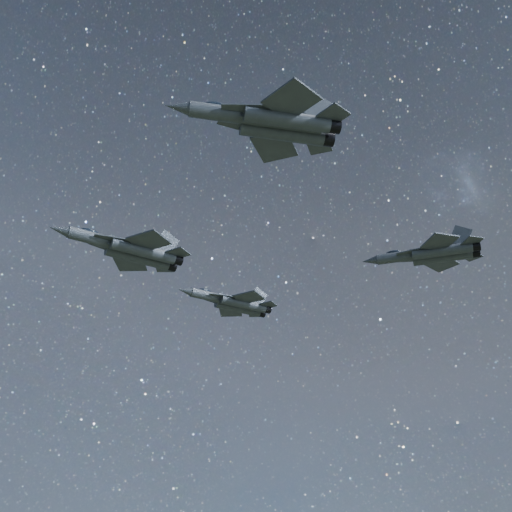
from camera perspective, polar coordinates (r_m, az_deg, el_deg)
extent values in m
cylinder|color=#373E45|center=(85.56, -14.81, 1.52)|extent=(8.27, 4.89, 1.74)
cone|color=#373E45|center=(84.66, -18.26, 2.41)|extent=(3.08, 2.50, 1.56)
ellipsoid|color=black|center=(85.71, -15.60, 2.22)|extent=(2.90, 2.13, 0.86)
cube|color=#373E45|center=(86.88, -11.18, 0.54)|extent=(9.07, 5.19, 1.45)
cylinder|color=#373E45|center=(85.83, -10.68, 0.49)|extent=(9.30, 5.34, 1.74)
cylinder|color=#373E45|center=(87.70, -11.19, -0.12)|extent=(9.30, 5.34, 1.74)
cylinder|color=black|center=(87.36, -7.54, -0.32)|extent=(1.97, 2.05, 1.61)
cylinder|color=black|center=(89.20, -8.11, -0.91)|extent=(1.97, 2.05, 1.61)
cube|color=#373E45|center=(84.65, -13.24, 1.55)|extent=(5.93, 2.46, 0.13)
cube|color=#373E45|center=(87.20, -13.86, 0.69)|extent=(5.48, 4.30, 0.13)
cube|color=#373E45|center=(83.65, -10.16, 1.44)|extent=(6.36, 6.22, 0.22)
cube|color=#373E45|center=(90.02, -11.90, -0.66)|extent=(4.91, 5.38, 0.22)
cube|color=#373E45|center=(86.13, -7.42, 0.27)|extent=(3.77, 3.73, 0.17)
cube|color=#373E45|center=(90.37, -8.72, -1.09)|extent=(2.87, 3.06, 0.17)
cube|color=#373E45|center=(87.55, -8.52, 1.27)|extent=(3.74, 1.42, 3.97)
cube|color=#373E45|center=(89.85, -9.20, 0.50)|extent=(3.50, 1.99, 3.97)
cylinder|color=#373E45|center=(100.79, -4.29, -3.88)|extent=(7.40, 4.23, 1.55)
cone|color=#373E45|center=(99.10, -6.79, -3.31)|extent=(2.74, 2.19, 1.39)
ellipsoid|color=black|center=(100.66, -4.89, -3.35)|extent=(2.59, 1.86, 0.77)
cube|color=#373E45|center=(102.81, -1.68, -4.50)|extent=(8.11, 4.47, 1.29)
cylinder|color=#373E45|center=(101.99, -1.23, -4.57)|extent=(8.32, 4.60, 1.55)
cylinder|color=#373E45|center=(103.60, -1.74, -4.96)|extent=(8.32, 4.60, 1.55)
cylinder|color=black|center=(104.01, 1.01, -5.07)|extent=(1.74, 1.82, 1.43)
cylinder|color=black|center=(105.60, 0.47, -5.44)|extent=(1.74, 1.82, 1.43)
cube|color=#373E45|center=(100.32, -3.04, -3.87)|extent=(5.28, 2.08, 0.12)
cube|color=#373E45|center=(102.53, -3.71, -4.42)|extent=(4.92, 3.75, 0.12)
cube|color=#373E45|center=(100.06, -0.68, -3.96)|extent=(5.68, 5.56, 0.20)
cube|color=#373E45|center=(105.56, -2.44, -5.29)|extent=(4.45, 4.85, 0.20)
cube|color=#373E45|center=(102.88, 1.18, -4.67)|extent=(3.37, 3.33, 0.15)
cube|color=#373E45|center=(106.53, -0.06, -5.54)|extent=(2.60, 2.77, 0.15)
cube|color=#373E45|center=(103.82, 0.26, -3.88)|extent=(3.35, 1.20, 3.54)
cube|color=#373E45|center=(105.80, -0.40, -4.38)|extent=(3.15, 1.71, 3.54)
cylinder|color=#373E45|center=(62.72, -2.71, 13.33)|extent=(8.00, 2.36, 1.66)
cone|color=#373E45|center=(62.37, -7.49, 13.88)|extent=(2.68, 1.72, 1.49)
ellipsoid|color=black|center=(63.13, -3.87, 14.01)|extent=(2.63, 1.34, 0.82)
cube|color=#373E45|center=(63.52, 2.35, 12.61)|extent=(8.85, 2.38, 1.39)
cylinder|color=#373E45|center=(62.51, 2.99, 12.85)|extent=(9.07, 2.46, 1.66)
cylinder|color=#373E45|center=(64.07, 2.50, 11.62)|extent=(9.07, 2.46, 1.66)
cylinder|color=black|center=(63.69, 7.36, 12.17)|extent=(1.52, 1.65, 1.53)
cylinder|color=black|center=(65.22, 6.76, 10.98)|extent=(1.52, 1.65, 1.53)
cube|color=#373E45|center=(61.82, -0.68, 13.88)|extent=(5.63, 1.73, 0.13)
cube|color=#373E45|center=(63.93, -1.19, 12.18)|extent=(5.65, 2.67, 0.13)
cube|color=#373E45|center=(60.79, 3.40, 14.58)|extent=(6.00, 6.10, 0.21)
cube|color=#373E45|center=(66.07, 1.77, 10.39)|extent=(5.68, 5.92, 0.21)
cube|color=#373E45|center=(62.74, 7.38, 13.18)|extent=(3.54, 3.59, 0.16)
cube|color=#373E45|center=(66.25, 6.02, 10.44)|extent=(3.34, 3.45, 0.16)
cube|color=#373E45|center=(64.37, 5.75, 13.94)|extent=(3.71, 0.56, 3.79)
cube|color=#373E45|center=(66.25, 5.06, 12.43)|extent=(3.68, 0.80, 3.79)
cylinder|color=#373E45|center=(84.92, 13.78, -0.03)|extent=(6.89, 4.09, 1.45)
cone|color=#373E45|center=(85.13, 10.80, -0.45)|extent=(2.57, 2.09, 1.30)
ellipsoid|color=black|center=(85.27, 12.98, 0.27)|extent=(2.42, 1.78, 0.72)
cube|color=#373E45|center=(84.93, 17.01, 0.39)|extent=(7.55, 4.34, 1.21)
cylinder|color=#373E45|center=(83.93, 17.28, 0.47)|extent=(7.74, 4.47, 1.45)
cylinder|color=#373E45|center=(85.58, 17.32, -0.11)|extent=(7.74, 4.47, 1.45)
cylinder|color=black|center=(84.21, 20.17, 0.88)|extent=(1.65, 1.71, 1.34)
cylinder|color=black|center=(85.85, 20.15, 0.29)|extent=(1.65, 1.71, 1.34)
cube|color=#373E45|center=(83.73, 14.85, 0.45)|extent=(4.56, 3.59, 0.11)
cube|color=#373E45|center=(85.96, 14.96, -0.33)|extent=(4.94, 2.06, 0.11)
cube|color=#373E45|center=(82.04, 17.09, 1.29)|extent=(4.08, 4.47, 0.19)
cube|color=#373E45|center=(87.65, 17.22, -0.68)|extent=(5.30, 5.18, 0.19)
cube|color=#373E45|center=(83.20, 19.91, 1.34)|extent=(2.38, 2.55, 0.14)
cube|color=#373E45|center=(86.98, 19.87, 0.00)|extent=(3.14, 3.10, 0.14)
cube|color=#373E45|center=(84.71, 18.92, 1.85)|extent=(2.92, 1.67, 3.31)
cube|color=#373E45|center=(86.75, 18.92, 1.10)|extent=(3.11, 1.19, 3.31)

